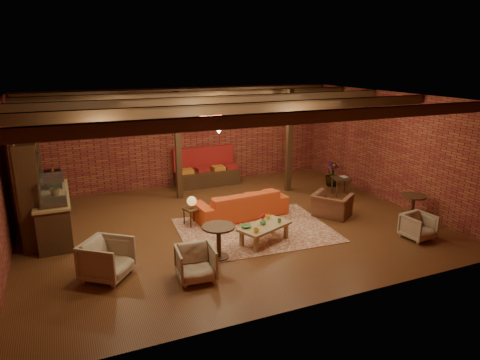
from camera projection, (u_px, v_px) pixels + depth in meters
name	position (u px, v px, depth m)	size (l,w,h in m)	color
floor	(230.00, 225.00, 10.96)	(10.00, 10.00, 0.00)	#422610
ceiling	(229.00, 98.00, 10.07)	(10.00, 8.00, 0.02)	black
wall_back	(185.00, 137.00, 14.05)	(10.00, 0.02, 3.20)	maroon
wall_front	(320.00, 218.00, 6.98)	(10.00, 0.02, 3.20)	maroon
wall_left	(0.00, 187.00, 8.64)	(0.02, 8.00, 3.20)	maroon
wall_right	(389.00, 148.00, 12.39)	(0.02, 8.00, 3.20)	maroon
ceiling_beams	(229.00, 103.00, 10.11)	(9.80, 6.40, 0.22)	#321F10
ceiling_pipe	(207.00, 106.00, 11.58)	(0.12, 0.12, 9.60)	black
post_left	(178.00, 146.00, 12.59)	(0.16, 0.16, 3.20)	#321F10
post_right	(289.00, 141.00, 13.34)	(0.16, 0.16, 3.20)	#321F10
service_counter	(53.00, 204.00, 10.08)	(0.80, 2.50, 1.60)	#321F10
plant_counter	(55.00, 184.00, 10.18)	(0.35, 0.39, 0.30)	#337F33
shelving_hutch	(32.00, 189.00, 9.91)	(0.52, 2.00, 2.40)	#321F10
banquette	(207.00, 171.00, 14.19)	(2.10, 0.70, 1.00)	maroon
service_sign	(210.00, 117.00, 13.27)	(0.86, 0.06, 0.30)	#FF3219
ceiling_spotlights	(229.00, 113.00, 10.17)	(6.40, 4.40, 0.28)	black
rug	(255.00, 230.00, 10.61)	(3.67, 2.81, 0.01)	maroon
sofa	(240.00, 204.00, 11.42)	(2.49, 0.97, 0.73)	#C6431B
coffee_table	(264.00, 227.00, 9.80)	(1.40, 1.06, 0.68)	olive
side_table_lamp	(192.00, 203.00, 10.77)	(0.46, 0.46, 0.77)	#321F10
round_table_left	(219.00, 236.00, 9.01)	(0.70, 0.70, 0.73)	#321F10
armchair_a	(107.00, 257.00, 8.23)	(0.83, 0.77, 0.85)	beige
armchair_b	(196.00, 262.00, 8.18)	(0.71, 0.66, 0.73)	beige
armchair_right	(332.00, 201.00, 11.42)	(0.96, 0.62, 0.84)	brown
side_table_book	(341.00, 179.00, 13.15)	(0.63, 0.63, 0.60)	#321F10
round_table_right	(413.00, 204.00, 10.99)	(0.63, 0.63, 0.73)	#321F10
armchair_far	(418.00, 225.00, 10.04)	(0.64, 0.60, 0.66)	beige
plant_tall	(334.00, 150.00, 13.92)	(1.37, 1.37, 2.45)	#4C7F4C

